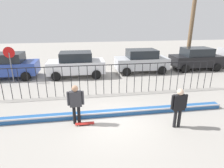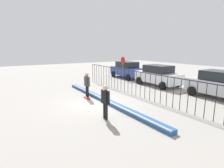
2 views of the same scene
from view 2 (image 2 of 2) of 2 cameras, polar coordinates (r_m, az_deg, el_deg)
The scene contains 10 objects.
ground_plane at distance 11.33m, azimuth -4.77°, elevation -6.04°, with size 60.00×60.00×0.00m, color #9E9991.
bowl_coping_ledge at distance 11.53m, azimuth -2.57°, elevation -5.08°, with size 11.00×0.40×0.27m.
perimeter_fence at distance 12.83m, azimuth 7.83°, elevation 1.06°, with size 14.04×0.04×1.80m.
skateboarder at distance 12.43m, azimuth -8.11°, elevation 0.41°, with size 0.70×0.26×1.74m.
skateboard at distance 12.30m, azimuth -8.10°, elevation -4.42°, with size 0.80×0.20×0.07m.
camera_operator at distance 8.46m, azimuth -2.17°, elevation -4.88°, with size 0.68×0.26×1.69m.
parked_car_blue at distance 20.73m, azimuth 4.87°, elevation 4.67°, with size 4.30×2.12×1.90m.
parked_car_white at distance 16.80m, azimuth 14.64°, elevation 2.76°, with size 4.30×2.12×1.90m.
parked_car_silver at distance 14.18m, azimuth 31.73°, elevation -0.13°, with size 4.30×2.12×1.90m.
stop_sign at distance 19.47m, azimuth 3.50°, elevation 6.16°, with size 0.76×0.07×2.50m.
Camera 2 is at (9.56, -5.05, 3.39)m, focal length 28.23 mm.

